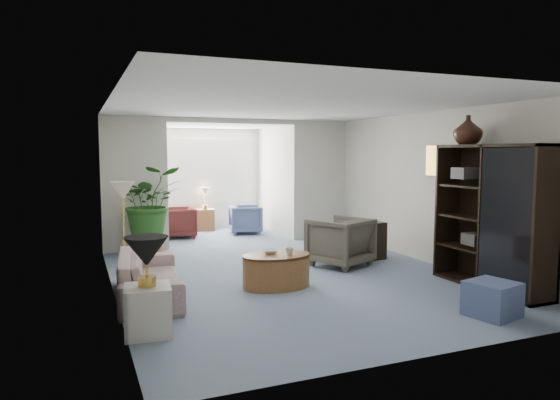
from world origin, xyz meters
name	(u,v)px	position (x,y,z in m)	size (l,w,h in m)	color
floor	(296,279)	(0.00, 0.00, 0.00)	(6.00, 6.00, 0.00)	#8093AA
sunroom_floor	(220,236)	(0.00, 4.10, 0.00)	(2.60, 2.60, 0.00)	#8093AA
back_pier_left	(135,184)	(-1.90, 3.00, 1.25)	(1.20, 0.12, 2.50)	beige
back_pier_right	(320,180)	(1.90, 3.00, 1.25)	(1.20, 0.12, 2.50)	beige
back_header	(234,121)	(0.00, 3.00, 2.45)	(2.60, 0.12, 0.10)	beige
window_pane	(207,171)	(0.00, 5.18, 1.40)	(2.20, 0.02, 1.50)	white
window_blinds	(207,171)	(0.00, 5.15, 1.40)	(2.20, 0.02, 1.50)	white
framed_picture	(440,161)	(2.46, -0.10, 1.70)	(0.04, 0.50, 0.40)	beige
sofa	(150,276)	(-2.09, -0.13, 0.28)	(1.89, 0.74, 0.55)	beige
end_table	(148,310)	(-2.29, -1.48, 0.25)	(0.45, 0.45, 0.50)	beige
table_lamp	(146,252)	(-2.29, -1.48, 0.85)	(0.44, 0.44, 0.30)	black
floor_lamp	(123,191)	(-2.25, 1.41, 1.25)	(0.36, 0.36, 0.28)	beige
coffee_table	(277,271)	(-0.42, -0.30, 0.23)	(0.95, 0.95, 0.45)	brown
coffee_bowl	(270,252)	(-0.47, -0.20, 0.48)	(0.21, 0.21, 0.05)	silver
coffee_cup	(290,251)	(-0.27, -0.40, 0.50)	(0.11, 0.11, 0.10)	beige
wingback_chair	(340,242)	(1.02, 0.52, 0.39)	(0.84, 0.87, 0.79)	#585245
side_table_dark	(367,240)	(1.72, 0.82, 0.32)	(0.53, 0.42, 0.64)	black
entertainment_cabinet	(492,217)	(2.23, -1.44, 0.97)	(0.47, 1.74, 1.94)	black
cabinet_urn	(468,130)	(2.23, -0.94, 2.14)	(0.40, 0.40, 0.41)	#321A10
ottoman	(492,299)	(1.36, -2.35, 0.20)	(0.49, 0.49, 0.39)	slate
plant_pot	(151,246)	(-1.70, 2.59, 0.16)	(0.40, 0.40, 0.32)	#AA5A31
house_plant	(150,202)	(-1.70, 2.59, 0.96)	(1.15, 0.99, 1.27)	#26581E
sunroom_chair_blue	(246,219)	(0.64, 4.22, 0.32)	(0.69, 0.71, 0.64)	slate
sunroom_chair_maroon	(180,222)	(-0.86, 4.22, 0.33)	(0.70, 0.72, 0.66)	maroon
sunroom_table	(205,220)	(-0.11, 4.97, 0.25)	(0.41, 0.32, 0.51)	brown
shelf_clutter	(492,209)	(2.18, -1.49, 1.09)	(0.30, 1.30, 1.06)	#4B4946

